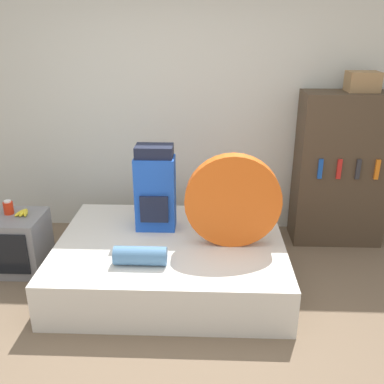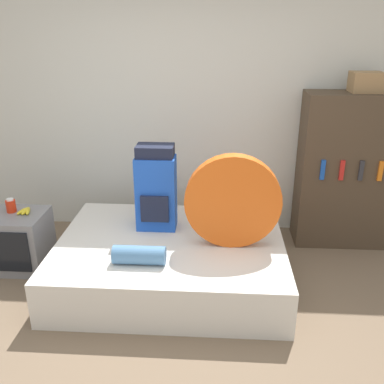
{
  "view_description": "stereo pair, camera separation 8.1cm",
  "coord_description": "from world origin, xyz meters",
  "px_view_note": "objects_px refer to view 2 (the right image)",
  "views": [
    {
      "loc": [
        0.27,
        -2.37,
        2.14
      ],
      "look_at": [
        0.15,
        0.89,
        0.84
      ],
      "focal_mm": 40.0,
      "sensor_mm": 36.0,
      "label": 1
    },
    {
      "loc": [
        0.35,
        -2.36,
        2.14
      ],
      "look_at": [
        0.15,
        0.89,
        0.84
      ],
      "focal_mm": 40.0,
      "sensor_mm": 36.0,
      "label": 2
    }
  ],
  "objects_px": {
    "tent_bag": "(233,201)",
    "cardboard_box": "(366,82)",
    "television": "(17,241)",
    "backpack": "(156,189)",
    "bookshelf": "(344,171)",
    "canister": "(11,206)",
    "sleeping_roll": "(139,255)"
  },
  "relations": [
    {
      "from": "cardboard_box",
      "to": "bookshelf",
      "type": "bearing_deg",
      "value": -165.3
    },
    {
      "from": "cardboard_box",
      "to": "tent_bag",
      "type": "bearing_deg",
      "value": -143.16
    },
    {
      "from": "backpack",
      "to": "tent_bag",
      "type": "height_order",
      "value": "tent_bag"
    },
    {
      "from": "tent_bag",
      "to": "television",
      "type": "xyz_separation_m",
      "value": [
        -1.97,
        0.18,
        -0.52
      ]
    },
    {
      "from": "backpack",
      "to": "television",
      "type": "relative_size",
      "value": 1.38
    },
    {
      "from": "tent_bag",
      "to": "backpack",
      "type": "bearing_deg",
      "value": 156.33
    },
    {
      "from": "sleeping_roll",
      "to": "bookshelf",
      "type": "distance_m",
      "value": 2.24
    },
    {
      "from": "backpack",
      "to": "canister",
      "type": "xyz_separation_m",
      "value": [
        -1.33,
        -0.05,
        -0.18
      ]
    },
    {
      "from": "tent_bag",
      "to": "canister",
      "type": "relative_size",
      "value": 6.12
    },
    {
      "from": "cardboard_box",
      "to": "backpack",
      "type": "bearing_deg",
      "value": -161.81
    },
    {
      "from": "tent_bag",
      "to": "cardboard_box",
      "type": "xyz_separation_m",
      "value": [
        1.22,
        0.91,
        0.84
      ]
    },
    {
      "from": "canister",
      "to": "bookshelf",
      "type": "height_order",
      "value": "bookshelf"
    },
    {
      "from": "canister",
      "to": "cardboard_box",
      "type": "height_order",
      "value": "cardboard_box"
    },
    {
      "from": "sleeping_roll",
      "to": "bookshelf",
      "type": "relative_size",
      "value": 0.27
    },
    {
      "from": "canister",
      "to": "sleeping_roll",
      "type": "bearing_deg",
      "value": -24.91
    },
    {
      "from": "sleeping_roll",
      "to": "bookshelf",
      "type": "xyz_separation_m",
      "value": [
        1.84,
        1.24,
        0.3
      ]
    },
    {
      "from": "bookshelf",
      "to": "cardboard_box",
      "type": "bearing_deg",
      "value": 14.7
    },
    {
      "from": "backpack",
      "to": "bookshelf",
      "type": "bearing_deg",
      "value": 18.37
    },
    {
      "from": "canister",
      "to": "backpack",
      "type": "bearing_deg",
      "value": 2.18
    },
    {
      "from": "tent_bag",
      "to": "sleeping_roll",
      "type": "height_order",
      "value": "tent_bag"
    },
    {
      "from": "backpack",
      "to": "bookshelf",
      "type": "xyz_separation_m",
      "value": [
        1.8,
        0.6,
        0.0
      ]
    },
    {
      "from": "sleeping_roll",
      "to": "cardboard_box",
      "type": "bearing_deg",
      "value": 33.11
    },
    {
      "from": "sleeping_roll",
      "to": "canister",
      "type": "distance_m",
      "value": 1.41
    },
    {
      "from": "sleeping_roll",
      "to": "television",
      "type": "relative_size",
      "value": 0.73
    },
    {
      "from": "sleeping_roll",
      "to": "canister",
      "type": "height_order",
      "value": "canister"
    },
    {
      "from": "sleeping_roll",
      "to": "bookshelf",
      "type": "height_order",
      "value": "bookshelf"
    },
    {
      "from": "cardboard_box",
      "to": "television",
      "type": "bearing_deg",
      "value": -167.07
    },
    {
      "from": "backpack",
      "to": "canister",
      "type": "relative_size",
      "value": 5.98
    },
    {
      "from": "cardboard_box",
      "to": "canister",
      "type": "bearing_deg",
      "value": -168.21
    },
    {
      "from": "television",
      "to": "cardboard_box",
      "type": "xyz_separation_m",
      "value": [
        3.19,
        0.73,
        1.36
      ]
    },
    {
      "from": "backpack",
      "to": "tent_bag",
      "type": "relative_size",
      "value": 0.98
    },
    {
      "from": "television",
      "to": "sleeping_roll",
      "type": "bearing_deg",
      "value": -23.14
    }
  ]
}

